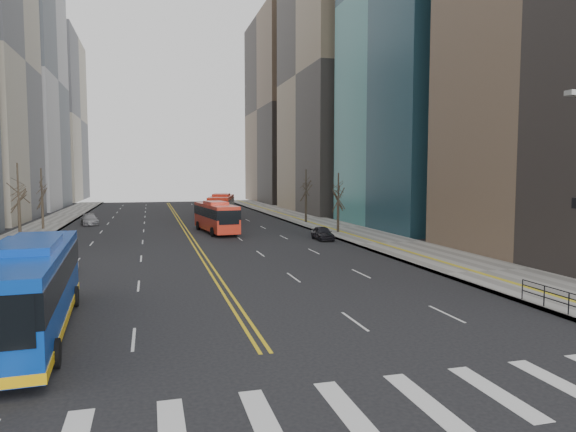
{
  "coord_description": "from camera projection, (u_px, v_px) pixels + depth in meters",
  "views": [
    {
      "loc": [
        -3.97,
        -12.72,
        6.53
      ],
      "look_at": [
        3.37,
        14.4,
        4.21
      ],
      "focal_mm": 32.0,
      "sensor_mm": 36.0,
      "label": 1
    }
  ],
  "objects": [
    {
      "name": "blue_bus",
      "position": [
        29.0,
        286.0,
        20.69
      ],
      "size": [
        3.57,
        13.39,
        3.83
      ],
      "color": "#0A3AA4",
      "rests_on": "ground"
    },
    {
      "name": "sidewalk_left",
      "position": [
        24.0,
        236.0,
        52.79
      ],
      "size": [
        5.0,
        130.0,
        0.15
      ],
      "primitive_type": "cube",
      "color": "gray",
      "rests_on": "ground"
    },
    {
      "name": "car_dark_mid",
      "position": [
        323.0,
        233.0,
        50.7
      ],
      "size": [
        1.7,
        3.96,
        1.33
      ],
      "primitive_type": "imported",
      "rotation": [
        0.0,
        0.0,
        -0.03
      ],
      "color": "black",
      "rests_on": "ground"
    },
    {
      "name": "car_silver",
      "position": [
        90.0,
        220.0,
        65.56
      ],
      "size": [
        2.75,
        4.91,
        1.35
      ],
      "primitive_type": "imported",
      "rotation": [
        0.0,
        0.0,
        0.2
      ],
      "color": "gray",
      "rests_on": "ground"
    },
    {
      "name": "sidewalk_right",
      "position": [
        335.0,
        227.0,
        61.65
      ],
      "size": [
        7.0,
        130.0,
        0.15
      ],
      "primitive_type": "cube",
      "color": "gray",
      "rests_on": "ground"
    },
    {
      "name": "car_dark_far",
      "position": [
        231.0,
        213.0,
        77.31
      ],
      "size": [
        3.34,
        5.23,
        1.34
      ],
      "primitive_type": "imported",
      "rotation": [
        0.0,
        0.0,
        -0.25
      ],
      "color": "black",
      "rests_on": "ground"
    },
    {
      "name": "red_bus_near",
      "position": [
        216.0,
        215.0,
        56.79
      ],
      "size": [
        3.85,
        11.18,
        3.48
      ],
      "color": "red",
      "rests_on": "ground"
    },
    {
      "name": "crosswalk",
      "position": [
        307.0,
        416.0,
        13.81
      ],
      "size": [
        26.7,
        4.0,
        0.01
      ],
      "color": "silver",
      "rests_on": "ground"
    },
    {
      "name": "ground",
      "position": [
        307.0,
        417.0,
        13.81
      ],
      "size": [
        220.0,
        220.0,
        0.0
      ],
      "primitive_type": "plane",
      "color": "black"
    },
    {
      "name": "pedestrian_railing",
      "position": [
        569.0,
        300.0,
        23.24
      ],
      "size": [
        0.06,
        6.06,
        1.02
      ],
      "color": "black",
      "rests_on": "sidewalk_right"
    },
    {
      "name": "car_white",
      "position": [
        59.0,
        267.0,
        32.08
      ],
      "size": [
        1.83,
        4.28,
        1.37
      ],
      "primitive_type": "imported",
      "rotation": [
        0.0,
        0.0,
        -0.09
      ],
      "color": "white",
      "rests_on": "ground"
    },
    {
      "name": "red_bus_far",
      "position": [
        221.0,
        206.0,
        70.85
      ],
      "size": [
        5.33,
        12.28,
        3.78
      ],
      "color": "red",
      "rests_on": "ground"
    },
    {
      "name": "street_trees",
      "position": [
        111.0,
        193.0,
        44.77
      ],
      "size": [
        35.2,
        47.2,
        7.6
      ],
      "color": "#30271D",
      "rests_on": "ground"
    },
    {
      "name": "centerline",
      "position": [
        182.0,
        224.0,
        66.72
      ],
      "size": [
        0.55,
        100.0,
        0.01
      ],
      "color": "gold",
      "rests_on": "ground"
    },
    {
      "name": "office_towers",
      "position": [
        174.0,
        59.0,
        77.77
      ],
      "size": [
        83.0,
        134.0,
        58.0
      ],
      "color": "gray",
      "rests_on": "ground"
    }
  ]
}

